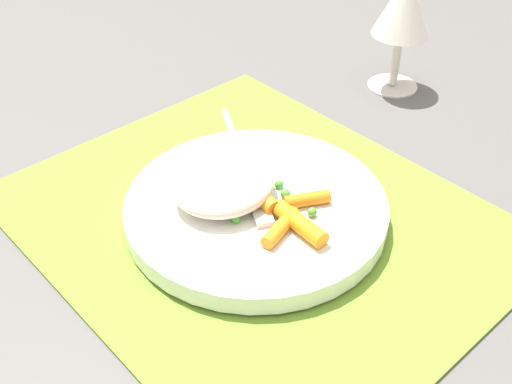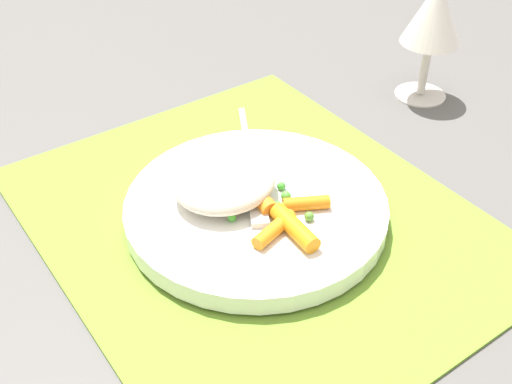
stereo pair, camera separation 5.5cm
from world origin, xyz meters
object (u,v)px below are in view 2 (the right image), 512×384
at_px(fork, 252,174).
at_px(wine_glass, 434,16).
at_px(rice_mound, 224,182).
at_px(carrot_portion, 278,213).
at_px(plate, 256,208).

relative_size(fork, wine_glass, 1.21).
xyz_separation_m(rice_mound, fork, (-0.01, 0.04, -0.01)).
bearing_deg(rice_mound, carrot_portion, 20.14).
bearing_deg(carrot_portion, plate, -178.22).
distance_m(fork, wine_glass, 0.29).
height_order(rice_mound, fork, rice_mound).
relative_size(rice_mound, wine_glass, 0.66).
xyz_separation_m(fork, wine_glass, (-0.04, 0.28, 0.07)).
bearing_deg(wine_glass, carrot_portion, -70.18).
relative_size(plate, carrot_portion, 2.14).
relative_size(rice_mound, fork, 0.55).
relative_size(carrot_portion, fork, 0.65).
xyz_separation_m(carrot_portion, fork, (-0.06, 0.02, -0.00)).
height_order(plate, rice_mound, rice_mound).
height_order(fork, wine_glass, wine_glass).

